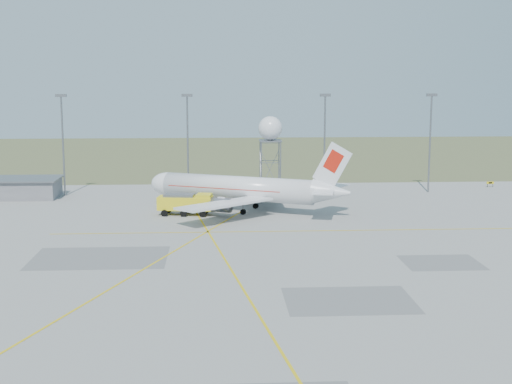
{
  "coord_description": "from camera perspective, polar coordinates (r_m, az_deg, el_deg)",
  "views": [
    {
      "loc": [
        -4.36,
        -78.76,
        24.17
      ],
      "look_at": [
        2.41,
        40.0,
        4.65
      ],
      "focal_mm": 50.0,
      "sensor_mm": 36.0,
      "label": 1
    }
  ],
  "objects": [
    {
      "name": "building_grey",
      "position": [
        150.08,
        -18.94,
        0.31
      ],
      "size": [
        19.0,
        10.0,
        3.9
      ],
      "color": "gray",
      "rests_on": "ground"
    },
    {
      "name": "radar_tower",
      "position": [
        136.3,
        1.15,
        3.04
      ],
      "size": [
        4.56,
        4.56,
        16.52
      ],
      "color": "slate",
      "rests_on": "ground"
    },
    {
      "name": "grass_strip",
      "position": [
        220.13,
        -2.11,
        3.02
      ],
      "size": [
        400.0,
        120.0,
        0.03
      ],
      "primitive_type": "cube",
      "color": "#4B5D33",
      "rests_on": "ground"
    },
    {
      "name": "mast_a",
      "position": [
        148.46,
        -15.21,
        4.32
      ],
      "size": [
        2.2,
        0.5,
        20.5
      ],
      "color": "slate",
      "rests_on": "ground"
    },
    {
      "name": "mast_c",
      "position": [
        146.97,
        5.51,
        4.56
      ],
      "size": [
        2.2,
        0.5,
        20.5
      ],
      "color": "slate",
      "rests_on": "ground"
    },
    {
      "name": "mast_d",
      "position": [
        151.89,
        13.77,
        4.48
      ],
      "size": [
        2.2,
        0.5,
        20.5
      ],
      "color": "slate",
      "rests_on": "ground"
    },
    {
      "name": "taxi_sign_near",
      "position": [
        163.9,
        18.23,
        0.68
      ],
      "size": [
        1.6,
        0.17,
        1.2
      ],
      "color": "black",
      "rests_on": "ground"
    },
    {
      "name": "fire_truck",
      "position": [
        125.04,
        -5.56,
        -1.02
      ],
      "size": [
        9.85,
        4.96,
        3.79
      ],
      "rotation": [
        0.0,
        0.0,
        -0.15
      ],
      "color": "yellow",
      "rests_on": "ground"
    },
    {
      "name": "mast_b",
      "position": [
        145.37,
        -5.49,
        4.5
      ],
      "size": [
        2.2,
        0.5,
        20.5
      ],
      "color": "slate",
      "rests_on": "ground"
    },
    {
      "name": "ground",
      "position": [
        82.5,
        -0.09,
        -7.72
      ],
      "size": [
        400.0,
        400.0,
        0.0
      ],
      "primitive_type": "plane",
      "color": "#9D9C98",
      "rests_on": "ground"
    },
    {
      "name": "airliner_main",
      "position": [
        127.81,
        -1.16,
        0.24
      ],
      "size": [
        36.56,
        34.05,
        13.08
      ],
      "rotation": [
        0.0,
        0.0,
        2.71
      ],
      "color": "silver",
      "rests_on": "ground"
    }
  ]
}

